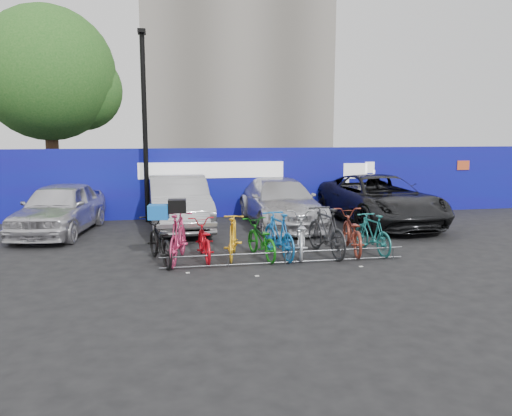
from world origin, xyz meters
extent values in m
plane|color=black|center=(0.00, 0.00, 0.00)|extent=(100.00, 100.00, 0.00)
cube|color=#0B1798|center=(0.00, 6.00, 1.20)|extent=(22.00, 0.15, 2.40)
cube|color=white|center=(-1.00, 5.90, 1.65)|extent=(5.00, 0.02, 0.55)
cube|color=white|center=(4.20, 5.90, 1.55)|extent=(1.20, 0.02, 0.90)
cube|color=#D44F25|center=(8.50, 5.90, 1.70)|extent=(0.50, 0.02, 0.35)
cylinder|color=#382314|center=(-7.00, 10.00, 2.00)|extent=(0.50, 0.50, 4.00)
sphere|color=#1A5119|center=(-7.00, 10.00, 5.20)|extent=(5.20, 5.20, 5.20)
sphere|color=#1A5119|center=(-5.80, 10.30, 4.60)|extent=(3.20, 3.20, 3.20)
cylinder|color=black|center=(-3.20, 5.40, 3.00)|extent=(0.16, 0.16, 6.00)
cube|color=black|center=(-3.20, 5.40, 6.05)|extent=(0.25, 0.50, 0.12)
cylinder|color=#595B60|center=(0.00, -0.60, 0.28)|extent=(5.60, 0.03, 0.03)
cylinder|color=#595B60|center=(0.00, -0.60, 0.05)|extent=(5.60, 0.03, 0.03)
cylinder|color=#595B60|center=(-2.60, -0.60, 0.14)|extent=(0.03, 0.03, 0.28)
cylinder|color=#595B60|center=(-1.30, -0.60, 0.14)|extent=(0.03, 0.03, 0.28)
cylinder|color=#595B60|center=(0.00, -0.60, 0.14)|extent=(0.03, 0.03, 0.28)
cylinder|color=#595B60|center=(1.30, -0.60, 0.14)|extent=(0.03, 0.03, 0.28)
cylinder|color=#595B60|center=(2.60, -0.60, 0.14)|extent=(0.03, 0.03, 0.28)
imported|color=silver|center=(-5.66, 3.96, 0.75)|extent=(2.45, 4.65, 1.51)
imported|color=#AAAAAE|center=(-2.22, 4.17, 0.80)|extent=(1.92, 4.94, 1.61)
imported|color=silver|center=(0.99, 4.13, 0.73)|extent=(2.16, 5.07, 1.46)
imported|color=black|center=(4.19, 3.79, 0.78)|extent=(2.82, 5.73, 1.56)
imported|color=black|center=(-2.78, 0.05, 0.51)|extent=(1.12, 2.04, 1.01)
imported|color=#C22D5D|center=(-2.36, 0.05, 0.58)|extent=(0.92, 1.99, 1.16)
imported|color=red|center=(-1.77, 0.19, 0.46)|extent=(0.70, 1.78, 0.92)
imported|color=yellow|center=(-1.08, 0.17, 0.51)|extent=(0.82, 1.75, 1.02)
imported|color=#116F11|center=(-0.44, 0.05, 0.45)|extent=(0.90, 1.80, 0.90)
imported|color=blue|center=(-0.02, 0.02, 0.55)|extent=(0.81, 1.90, 1.10)
imported|color=#B4B8BE|center=(0.56, 0.16, 0.51)|extent=(1.15, 2.05, 1.02)
imported|color=#28282B|center=(1.16, 0.04, 0.60)|extent=(0.84, 2.04, 1.19)
imported|color=maroon|center=(1.86, 0.19, 0.52)|extent=(0.99, 2.06, 1.04)
imported|color=#1D7370|center=(2.34, 0.01, 0.50)|extent=(0.68, 1.70, 0.99)
cube|color=blue|center=(-2.78, 0.05, 1.17)|extent=(0.48, 0.39, 0.32)
cube|color=black|center=(-2.36, 0.05, 1.30)|extent=(0.42, 0.38, 0.29)
camera|label=1|loc=(-2.64, -11.21, 2.96)|focal=35.00mm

